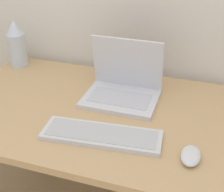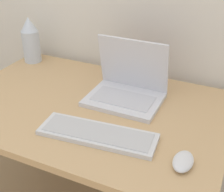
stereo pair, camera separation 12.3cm
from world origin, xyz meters
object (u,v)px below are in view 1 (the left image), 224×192
(mouse, at_px, (191,156))
(vase, at_px, (17,44))
(laptop, at_px, (123,86))
(keyboard, at_px, (102,135))

(mouse, relative_size, vase, 0.44)
(laptop, distance_m, keyboard, 0.32)
(keyboard, xyz_separation_m, vase, (-0.66, 0.48, 0.11))
(mouse, bearing_deg, laptop, 135.32)
(laptop, distance_m, vase, 0.67)
(laptop, height_order, vase, laptop)
(laptop, bearing_deg, vase, 165.71)
(vase, bearing_deg, mouse, -26.85)
(keyboard, relative_size, vase, 1.81)
(laptop, height_order, mouse, laptop)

